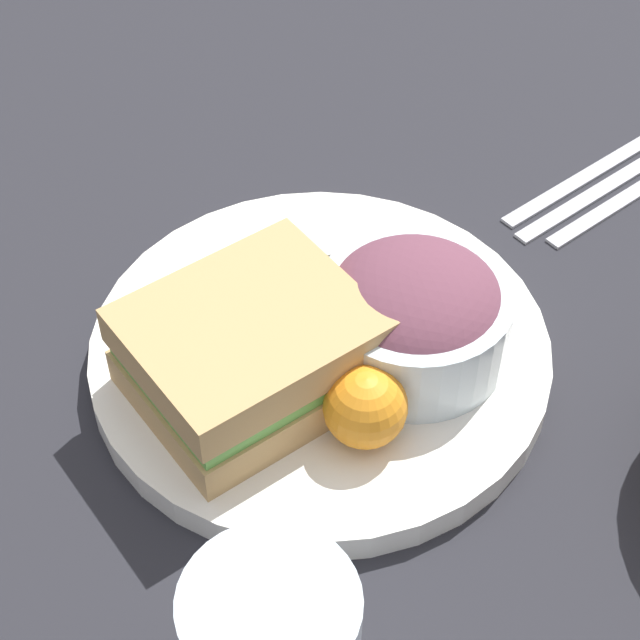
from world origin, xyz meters
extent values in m
plane|color=#232328|center=(0.00, 0.00, 0.00)|extent=(4.00, 4.00, 0.00)
cylinder|color=white|center=(0.00, 0.00, 0.01)|extent=(0.29, 0.29, 0.02)
cube|color=tan|center=(0.05, 0.01, 0.03)|extent=(0.14, 0.12, 0.03)
cube|color=#6BB24C|center=(0.05, 0.01, 0.05)|extent=(0.13, 0.11, 0.01)
cube|color=tan|center=(0.05, 0.01, 0.07)|extent=(0.14, 0.12, 0.03)
cylinder|color=silver|center=(-0.04, 0.04, 0.05)|extent=(0.12, 0.12, 0.05)
ellipsoid|color=brown|center=(-0.04, 0.04, 0.06)|extent=(0.11, 0.11, 0.05)
cylinder|color=#B7B7BC|center=(-0.04, -0.06, 0.04)|extent=(0.04, 0.04, 0.03)
sphere|color=orange|center=(0.02, 0.07, 0.05)|extent=(0.05, 0.05, 0.05)
cube|color=#B2B2B7|center=(-0.28, -0.04, 0.00)|extent=(0.19, 0.03, 0.01)
cube|color=#B2B2B7|center=(-0.28, -0.03, 0.00)|extent=(0.20, 0.03, 0.01)
cube|color=#B2B2B7|center=(-0.28, -0.01, 0.00)|extent=(0.17, 0.03, 0.01)
camera|label=1|loc=(0.25, 0.38, 0.53)|focal=60.00mm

